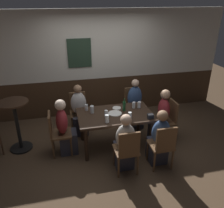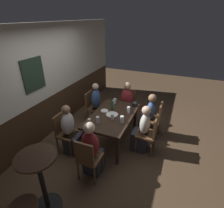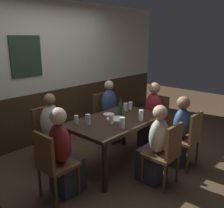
% 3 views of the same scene
% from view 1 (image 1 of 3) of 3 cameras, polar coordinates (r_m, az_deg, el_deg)
% --- Properties ---
extents(ground_plane, '(12.00, 12.00, 0.00)m').
position_cam_1_polar(ground_plane, '(5.00, 0.72, -9.96)').
color(ground_plane, '#4C3826').
extents(wall_back, '(6.40, 0.13, 2.60)m').
position_cam_1_polar(wall_back, '(5.92, -3.09, 9.65)').
color(wall_back, '#3D2819').
rests_on(wall_back, ground_plane).
extents(dining_table, '(1.47, 0.88, 0.74)m').
position_cam_1_polar(dining_table, '(4.66, 0.76, -3.37)').
color(dining_table, black).
rests_on(dining_table, ground_plane).
extents(chair_head_east, '(0.40, 0.40, 0.88)m').
position_cam_1_polar(chair_head_east, '(5.10, 13.45, -3.42)').
color(chair_head_east, brown).
rests_on(chair_head_east, ground_plane).
extents(chair_left_far, '(0.40, 0.40, 0.88)m').
position_cam_1_polar(chair_left_far, '(5.39, -8.14, -1.32)').
color(chair_left_far, brown).
rests_on(chair_left_far, ground_plane).
extents(chair_right_near, '(0.40, 0.40, 0.88)m').
position_cam_1_polar(chair_right_near, '(4.24, 12.24, -9.56)').
color(chair_right_near, brown).
rests_on(chair_right_near, ground_plane).
extents(chair_head_west, '(0.40, 0.40, 0.88)m').
position_cam_1_polar(chair_head_west, '(4.63, -13.32, -6.50)').
color(chair_head_west, brown).
rests_on(chair_head_west, ground_plane).
extents(chair_right_far, '(0.40, 0.40, 0.88)m').
position_cam_1_polar(chair_right_far, '(5.63, 5.08, -0.01)').
color(chair_right_far, brown).
rests_on(chair_right_far, ground_plane).
extents(chair_mid_near, '(0.40, 0.40, 0.88)m').
position_cam_1_polar(chair_mid_near, '(4.04, 3.70, -10.94)').
color(chair_mid_near, brown).
rests_on(chair_mid_near, ground_plane).
extents(person_head_east, '(0.37, 0.34, 1.16)m').
position_cam_1_polar(person_head_east, '(5.04, 11.78, -3.72)').
color(person_head_east, '#2D2D38').
rests_on(person_head_east, ground_plane).
extents(person_left_far, '(0.34, 0.37, 1.13)m').
position_cam_1_polar(person_left_far, '(5.26, -7.95, -2.31)').
color(person_left_far, '#2D2D38').
rests_on(person_left_far, ground_plane).
extents(person_right_near, '(0.34, 0.37, 1.10)m').
position_cam_1_polar(person_right_near, '(4.38, 11.31, -8.78)').
color(person_right_near, '#2D2D38').
rests_on(person_right_near, ground_plane).
extents(person_head_west, '(0.37, 0.34, 1.14)m').
position_cam_1_polar(person_head_west, '(4.63, -11.30, -6.42)').
color(person_head_west, '#2D2D38').
rests_on(person_head_west, ground_plane).
extents(person_right_far, '(0.34, 0.37, 1.16)m').
position_cam_1_polar(person_right_far, '(5.49, 5.59, -0.83)').
color(person_right_far, '#2D2D38').
rests_on(person_right_far, ground_plane).
extents(person_mid_near, '(0.34, 0.37, 1.10)m').
position_cam_1_polar(person_mid_near, '(4.19, 3.04, -10.07)').
color(person_mid_near, '#2D2D38').
rests_on(person_mid_near, ground_plane).
extents(beer_glass_tall, '(0.07, 0.07, 0.13)m').
position_cam_1_polar(beer_glass_tall, '(4.87, 6.64, -0.27)').
color(beer_glass_tall, silver).
rests_on(beer_glass_tall, dining_table).
extents(pint_glass_pale, '(0.07, 0.07, 0.15)m').
position_cam_1_polar(pint_glass_pale, '(4.28, -1.22, -3.73)').
color(pint_glass_pale, silver).
rests_on(pint_glass_pale, dining_table).
extents(tumbler_short, '(0.06, 0.06, 0.14)m').
position_cam_1_polar(tumbler_short, '(4.48, -1.44, -2.43)').
color(tumbler_short, silver).
rests_on(tumbler_short, dining_table).
extents(pint_glass_stout, '(0.07, 0.07, 0.15)m').
position_cam_1_polar(pint_glass_stout, '(4.64, -4.87, -1.42)').
color(pint_glass_stout, silver).
rests_on(pint_glass_stout, dining_table).
extents(pint_glass_amber, '(0.06, 0.06, 0.13)m').
position_cam_1_polar(pint_glass_amber, '(4.85, 5.30, -0.36)').
color(pint_glass_amber, silver).
rests_on(pint_glass_amber, dining_table).
extents(tumbler_water, '(0.07, 0.07, 0.16)m').
position_cam_1_polar(tumbler_water, '(4.37, 4.34, -3.07)').
color(tumbler_water, silver).
rests_on(tumbler_water, dining_table).
extents(beer_glass_half, '(0.06, 0.06, 0.12)m').
position_cam_1_polar(beer_glass_half, '(4.76, -6.24, -0.88)').
color(beer_glass_half, silver).
rests_on(beer_glass_half, dining_table).
extents(beer_bottle_green, '(0.06, 0.06, 0.26)m').
position_cam_1_polar(beer_bottle_green, '(4.70, 2.97, -0.48)').
color(beer_bottle_green, '#194723').
rests_on(beer_bottle_green, dining_table).
extents(plate_white_large, '(0.27, 0.27, 0.01)m').
position_cam_1_polar(plate_white_large, '(4.62, 0.72, -2.27)').
color(plate_white_large, white).
rests_on(plate_white_large, dining_table).
extents(plate_white_small, '(0.18, 0.18, 0.01)m').
position_cam_1_polar(plate_white_small, '(4.84, 1.14, -0.98)').
color(plate_white_small, white).
rests_on(plate_white_small, dining_table).
extents(condiment_caddy, '(0.11, 0.09, 0.09)m').
position_cam_1_polar(condiment_caddy, '(4.48, 9.32, -2.97)').
color(condiment_caddy, black).
rests_on(condiment_caddy, dining_table).
extents(side_bar_table, '(0.56, 0.56, 1.05)m').
position_cam_1_polar(side_bar_table, '(4.94, -22.18, -4.06)').
color(side_bar_table, black).
rests_on(side_bar_table, ground_plane).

